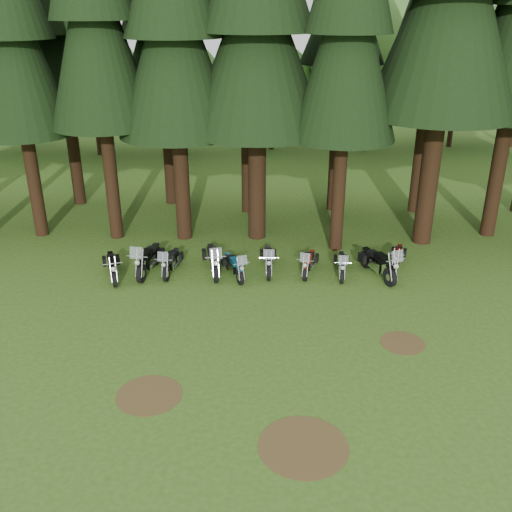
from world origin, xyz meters
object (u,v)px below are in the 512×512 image
object	(u,v)px
motorcycle_6	(309,263)
motorcycle_9	(397,258)
motorcycle_1	(149,260)
motorcycle_2	(171,263)
motorcycle_0	(112,267)
motorcycle_4	(234,267)
motorcycle_7	(342,266)
motorcycle_5	(268,261)
motorcycle_3	(213,261)
motorcycle_8	(378,264)

from	to	relation	value
motorcycle_6	motorcycle_9	world-z (taller)	motorcycle_6
motorcycle_1	motorcycle_2	xyz separation A→B (m)	(0.88, -0.04, -0.09)
motorcycle_0	motorcycle_4	bearing A→B (deg)	-16.17
motorcycle_9	motorcycle_7	bearing A→B (deg)	-142.42
motorcycle_5	motorcycle_3	bearing A→B (deg)	-177.24
motorcycle_7	motorcycle_8	size ratio (longest dim) A/B	0.82
motorcycle_0	motorcycle_5	size ratio (longest dim) A/B	0.96
motorcycle_2	motorcycle_7	size ratio (longest dim) A/B	1.06
motorcycle_1	motorcycle_4	bearing A→B (deg)	3.30
motorcycle_3	motorcycle_9	xyz separation A→B (m)	(7.32, 0.45, -0.10)
motorcycle_3	motorcycle_9	bearing A→B (deg)	-6.03
motorcycle_3	motorcycle_2	bearing A→B (deg)	170.60
motorcycle_2	motorcycle_4	bearing A→B (deg)	-0.10
motorcycle_9	motorcycle_2	bearing A→B (deg)	-157.12
motorcycle_6	motorcycle_8	world-z (taller)	motorcycle_8
motorcycle_4	motorcycle_9	bearing A→B (deg)	-13.08
motorcycle_1	motorcycle_9	xyz separation A→B (m)	(9.84, 0.42, -0.12)
motorcycle_2	motorcycle_5	world-z (taller)	motorcycle_5
motorcycle_8	motorcycle_0	bearing A→B (deg)	160.16
motorcycle_0	motorcycle_2	size ratio (longest dim) A/B	1.01
motorcycle_1	motorcycle_6	size ratio (longest dim) A/B	1.27
motorcycle_2	motorcycle_9	bearing A→B (deg)	11.18
motorcycle_1	motorcycle_9	world-z (taller)	motorcycle_1
motorcycle_1	motorcycle_9	bearing A→B (deg)	12.63
motorcycle_0	motorcycle_3	xyz separation A→B (m)	(3.84, 0.41, 0.06)
motorcycle_5	motorcycle_7	xyz separation A→B (m)	(2.83, -0.37, -0.05)
motorcycle_7	motorcycle_8	distance (m)	1.40
motorcycle_3	motorcycle_5	bearing A→B (deg)	-7.42
motorcycle_2	motorcycle_5	bearing A→B (deg)	9.56
motorcycle_5	motorcycle_4	bearing A→B (deg)	-160.84
motorcycle_0	motorcycle_5	bearing A→B (deg)	-12.01
motorcycle_1	motorcycle_3	bearing A→B (deg)	9.34
motorcycle_2	motorcycle_6	size ratio (longest dim) A/B	1.07
motorcycle_5	motorcycle_7	size ratio (longest dim) A/B	1.10
motorcycle_5	motorcycle_7	bearing A→B (deg)	-6.88
motorcycle_1	motorcycle_0	bearing A→B (deg)	-151.13
motorcycle_5	motorcycle_6	world-z (taller)	motorcycle_5
motorcycle_4	motorcycle_1	bearing A→B (deg)	152.81
motorcycle_0	motorcycle_3	size ratio (longest dim) A/B	0.87
motorcycle_2	motorcycle_7	world-z (taller)	motorcycle_2
motorcycle_3	motorcycle_8	bearing A→B (deg)	-13.33
motorcycle_3	motorcycle_6	distance (m)	3.73
motorcycle_5	motorcycle_6	xyz separation A→B (m)	(1.57, -0.16, -0.05)
motorcycle_8	motorcycle_6	bearing A→B (deg)	152.93
motorcycle_4	motorcycle_7	xyz separation A→B (m)	(4.16, 0.08, -0.01)
motorcycle_5	motorcycle_9	xyz separation A→B (m)	(5.17, 0.37, -0.06)
motorcycle_4	motorcycle_8	bearing A→B (deg)	-20.81
motorcycle_3	motorcycle_7	bearing A→B (deg)	-12.90
motorcycle_1	motorcycle_5	xyz separation A→B (m)	(4.68, 0.04, -0.06)
motorcycle_9	motorcycle_6	bearing A→B (deg)	-151.59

